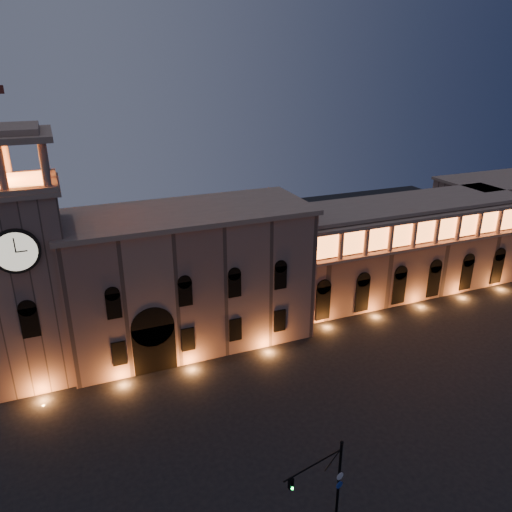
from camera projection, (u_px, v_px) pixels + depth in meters
name	position (u px, v px, depth m)	size (l,w,h in m)	color
ground	(273.00, 442.00, 48.20)	(160.00, 160.00, 0.00)	black
government_building	(188.00, 277.00, 63.09)	(30.80, 12.80, 17.60)	#836255
clock_tower	(25.00, 276.00, 54.41)	(9.80, 9.80, 32.40)	#836255
colonnade_wing	(399.00, 247.00, 77.31)	(40.60, 11.50, 14.50)	#7E5D50
secondary_building	(494.00, 219.00, 91.81)	(20.00, 12.00, 14.00)	#7E5D50
traffic_light	(330.00, 485.00, 38.20)	(5.68, 1.58, 7.94)	black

